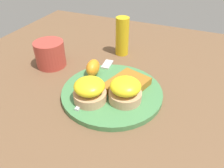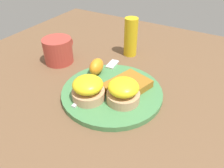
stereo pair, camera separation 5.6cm
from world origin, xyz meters
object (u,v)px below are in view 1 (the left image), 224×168
Objects in this scene: hashbrown_patty at (126,85)px; condiment_bottle at (122,36)px; cup at (50,54)px; sandwich_benedict_right at (125,90)px; sandwich_benedict_left at (90,91)px; fork at (98,78)px; orange_wedge at (93,68)px.

hashbrown_patty is 0.22m from condiment_bottle.
condiment_bottle reaches higher than cup.
condiment_bottle is (0.20, 0.09, 0.04)m from hashbrown_patty.
cup reaches higher than hashbrown_patty.
condiment_bottle is at bearing 22.78° from sandwich_benedict_right.
sandwich_benedict_left is 1.00× the size of sandwich_benedict_right.
cup reaches higher than sandwich_benedict_left.
sandwich_benedict_left is 0.09m from sandwich_benedict_right.
sandwich_benedict_right is at bearing -118.67° from fork.
sandwich_benedict_right is 0.71× the size of hashbrown_patty.
cup is at bearing 59.09° from sandwich_benedict_left.
sandwich_benedict_right is 0.12m from fork.
fork is (0.01, 0.09, -0.01)m from hashbrown_patty.
fork is at bearing 61.33° from sandwich_benedict_right.
orange_wedge is 0.03m from fork.
sandwich_benedict_left is at bearing 113.71° from sandwich_benedict_right.
sandwich_benedict_right is at bearing -119.95° from orange_wedge.
fork is 0.20m from condiment_bottle.
cup is at bearing 80.00° from fork.
hashbrown_patty is at bearing -102.15° from orange_wedge.
orange_wedge is (0.07, 0.12, -0.01)m from sandwich_benedict_right.
sandwich_benedict_left is at bearing -156.46° from orange_wedge.
orange_wedge is at bearing 54.80° from fork.
cup reaches higher than fork.
hashbrown_patty is 0.89× the size of condiment_bottle.
orange_wedge is 0.51× the size of cup.
sandwich_benedict_left is 0.28m from condiment_bottle.
sandwich_benedict_right is 1.34× the size of orange_wedge.
sandwich_benedict_left reaches higher than hashbrown_patty.
condiment_bottle is at bearing -47.70° from cup.
cup reaches higher than orange_wedge.
condiment_bottle is (0.19, 0.00, 0.05)m from fork.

